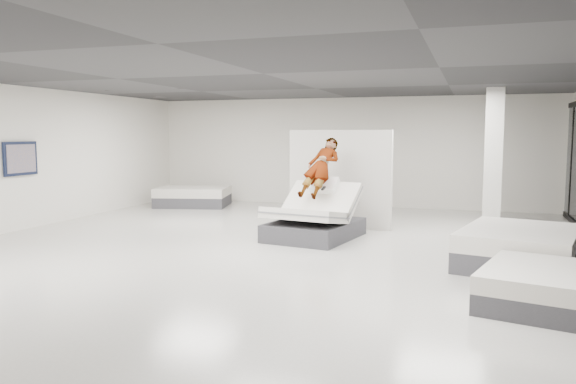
# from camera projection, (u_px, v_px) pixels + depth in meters

# --- Properties ---
(room) EXTENTS (14.00, 14.04, 3.20)m
(room) POSITION_uv_depth(u_px,v_px,m) (264.00, 164.00, 10.05)
(room) COLOR beige
(room) RESTS_ON ground
(hero_bed) EXTENTS (1.84, 2.25, 1.24)m
(hero_bed) POSITION_uv_depth(u_px,v_px,m) (314.00, 220.00, 11.50)
(hero_bed) COLOR #3B3B40
(hero_bed) RESTS_ON floor
(person) EXTENTS (0.82, 1.50, 1.39)m
(person) POSITION_uv_depth(u_px,v_px,m) (321.00, 178.00, 11.69)
(person) COLOR slate
(person) RESTS_ON hero_bed
(remote) EXTENTS (0.07, 0.15, 0.08)m
(remote) POSITION_uv_depth(u_px,v_px,m) (323.00, 188.00, 11.30)
(remote) COLOR black
(remote) RESTS_ON person
(divider_panel) EXTENTS (2.45, 0.41, 2.23)m
(divider_panel) POSITION_uv_depth(u_px,v_px,m) (339.00, 179.00, 12.82)
(divider_panel) COLOR silver
(divider_panel) RESTS_ON floor
(flat_bed_right_far) EXTENTS (2.13, 2.55, 0.62)m
(flat_bed_right_far) POSITION_uv_depth(u_px,v_px,m) (519.00, 247.00, 9.11)
(flat_bed_right_far) COLOR #3B3B40
(flat_bed_right_far) RESTS_ON floor
(flat_bed_right_near) EXTENTS (1.70, 2.02, 0.48)m
(flat_bed_right_near) POSITION_uv_depth(u_px,v_px,m) (541.00, 287.00, 7.02)
(flat_bed_right_near) COLOR #3B3B40
(flat_bed_right_near) RESTS_ON floor
(flat_bed_left_far) EXTENTS (2.34, 1.97, 0.56)m
(flat_bed_left_far) POSITION_uv_depth(u_px,v_px,m) (193.00, 197.00, 16.68)
(flat_bed_left_far) COLOR #3B3B40
(flat_bed_left_far) RESTS_ON floor
(column) EXTENTS (0.40, 0.40, 3.20)m
(column) POSITION_uv_depth(u_px,v_px,m) (493.00, 157.00, 13.05)
(column) COLOR silver
(column) RESTS_ON floor
(wall_poster) EXTENTS (0.06, 0.95, 0.75)m
(wall_poster) POSITION_uv_depth(u_px,v_px,m) (21.00, 159.00, 12.37)
(wall_poster) COLOR black
(wall_poster) RESTS_ON wall_left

